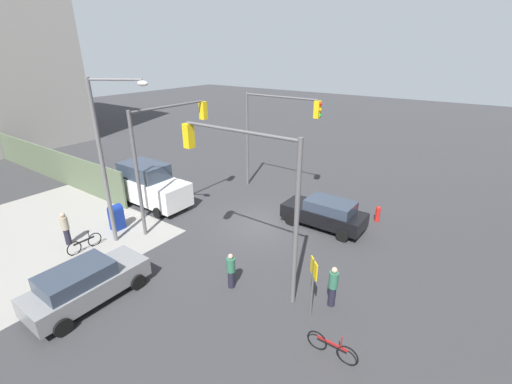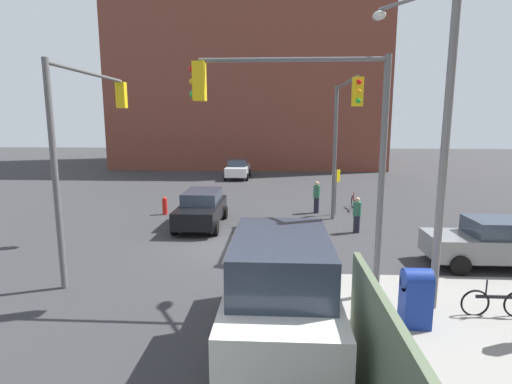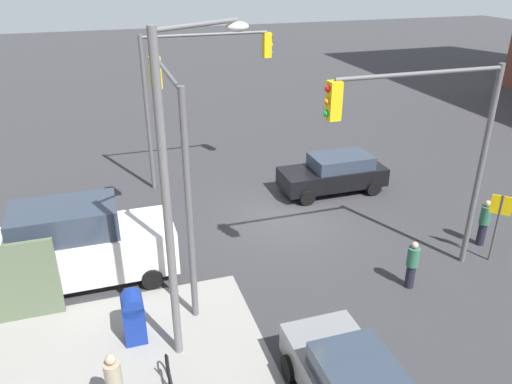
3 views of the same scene
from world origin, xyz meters
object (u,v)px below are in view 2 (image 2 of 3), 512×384
at_px(sedan_white, 238,169).
at_px(fire_hydrant, 165,205).
at_px(pedestrian_crossing, 317,197).
at_px(sedan_gray, 499,242).
at_px(sedan_black, 202,208).
at_px(traffic_signal_ne_corner, 308,129).
at_px(traffic_signal_nw_corner, 343,126).
at_px(pedestrian_waiting, 357,214).
at_px(bicycle_at_crosswalk, 354,203).
at_px(mailbox_blue, 416,296).
at_px(traffic_signal_se_corner, 87,127).
at_px(van_white_delivery, 281,294).
at_px(bicycle_leaning_on_fence, 496,303).
at_px(street_lamp_corner, 434,126).

bearing_deg(sedan_white, fire_hydrant, -10.03).
distance_m(fire_hydrant, pedestrian_crossing, 8.05).
bearing_deg(fire_hydrant, sedan_gray, 62.49).
distance_m(sedan_black, pedestrian_crossing, 6.35).
bearing_deg(traffic_signal_ne_corner, sedan_gray, 111.16).
xyz_separation_m(traffic_signal_nw_corner, pedestrian_waiting, (0.41, 0.70, -3.82)).
height_order(sedan_white, sedan_black, same).
height_order(traffic_signal_ne_corner, sedan_white, traffic_signal_ne_corner).
height_order(fire_hydrant, sedan_black, sedan_black).
distance_m(pedestrian_crossing, bicycle_at_crosswalk, 2.48).
relative_size(mailbox_blue, bicycle_at_crosswalk, 0.82).
height_order(traffic_signal_se_corner, van_white_delivery, traffic_signal_se_corner).
distance_m(traffic_signal_nw_corner, traffic_signal_ne_corner, 7.19).
height_order(sedan_white, pedestrian_waiting, sedan_white).
relative_size(sedan_white, bicycle_at_crosswalk, 2.37).
bearing_deg(pedestrian_crossing, traffic_signal_se_corner, 1.29).
height_order(sedan_white, bicycle_leaning_on_fence, sedan_white).
bearing_deg(mailbox_blue, sedan_white, -165.01).
xyz_separation_m(sedan_gray, pedestrian_crossing, (-7.74, -5.33, 0.04)).
bearing_deg(traffic_signal_se_corner, sedan_black, 152.87).
distance_m(mailbox_blue, bicycle_at_crosswalk, 13.05).
bearing_deg(bicycle_at_crosswalk, mailbox_blue, -4.40).
xyz_separation_m(traffic_signal_nw_corner, van_white_delivery, (9.84, -2.70, -3.35)).
height_order(traffic_signal_ne_corner, van_white_delivery, traffic_signal_ne_corner).
bearing_deg(bicycle_at_crosswalk, fire_hydrant, -79.97).
bearing_deg(traffic_signal_nw_corner, mailbox_blue, 3.32).
height_order(traffic_signal_se_corner, fire_hydrant, traffic_signal_se_corner).
bearing_deg(traffic_signal_nw_corner, traffic_signal_ne_corner, -16.00).
relative_size(street_lamp_corner, sedan_black, 1.79).
height_order(mailbox_blue, bicycle_at_crosswalk, mailbox_blue).
relative_size(traffic_signal_se_corner, traffic_signal_ne_corner, 1.00).
distance_m(traffic_signal_nw_corner, mailbox_blue, 9.45).
distance_m(fire_hydrant, sedan_gray, 15.03).
relative_size(traffic_signal_nw_corner, sedan_black, 1.45).
relative_size(sedan_gray, bicycle_at_crosswalk, 2.55).
bearing_deg(sedan_white, bicycle_at_crosswalk, 32.48).
xyz_separation_m(sedan_gray, pedestrian_waiting, (-3.94, -3.93, -0.03)).
bearing_deg(traffic_signal_se_corner, sedan_gray, 91.89).
distance_m(van_white_delivery, bicycle_at_crosswalk, 14.87).
xyz_separation_m(mailbox_blue, van_white_delivery, (1.23, -3.20, 0.52)).
distance_m(street_lamp_corner, sedan_white, 25.24).
bearing_deg(street_lamp_corner, traffic_signal_nw_corner, -171.40).
bearing_deg(traffic_signal_ne_corner, bicycle_at_crosswalk, 162.88).
relative_size(mailbox_blue, sedan_white, 0.35).
relative_size(traffic_signal_ne_corner, sedan_gray, 1.46).
bearing_deg(fire_hydrant, bicycle_at_crosswalk, 100.03).
xyz_separation_m(traffic_signal_ne_corner, pedestrian_waiting, (-6.50, 2.68, -3.80)).
xyz_separation_m(street_lamp_corner, sedan_black, (-7.72, -7.43, -3.86)).
bearing_deg(street_lamp_corner, bicycle_at_crosswalk, 178.06).
bearing_deg(van_white_delivery, pedestrian_crossing, 171.40).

